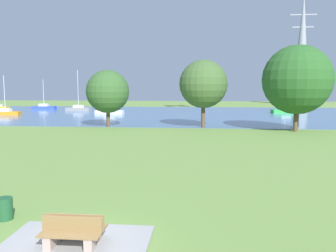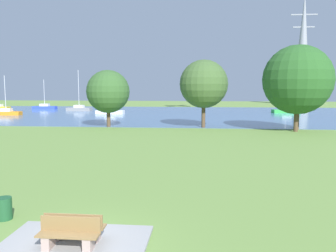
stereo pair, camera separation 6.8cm
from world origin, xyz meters
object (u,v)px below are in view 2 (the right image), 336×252
tree_west_near (298,80)px  tree_east_far (108,92)px  sailboat_white (110,111)px  electricity_pylon (303,49)px  tree_mid_shore (204,84)px  sailboat_orange (6,112)px  sailboat_green (286,110)px  litter_bin (4,209)px  tree_east_near (299,84)px  sailboat_gray (79,108)px  bench_facing_inland (69,236)px  sailboat_blue (45,107)px  bench_facing_water (75,229)px

tree_west_near → tree_east_far: bearing=173.4°
sailboat_white → electricity_pylon: 54.11m
tree_mid_shore → electricity_pylon: bearing=64.3°
sailboat_orange → sailboat_green: size_ratio=1.04×
litter_bin → tree_east_near: bearing=58.0°
sailboat_gray → tree_mid_shore: 34.68m
sailboat_gray → sailboat_white: 10.27m
bench_facing_inland → electricity_pylon: (28.67, 82.59, 13.47)m
electricity_pylon → sailboat_gray: bearing=-151.3°
tree_east_near → tree_east_far: bearing=178.1°
sailboat_blue → tree_east_far: size_ratio=0.91×
sailboat_orange → sailboat_white: sailboat_white is taller
sailboat_orange → electricity_pylon: size_ratio=0.23×
sailboat_white → sailboat_green: 30.95m
bench_facing_inland → sailboat_green: size_ratio=0.29×
sailboat_gray → tree_east_near: sailboat_gray is taller
sailboat_gray → sailboat_green: sailboat_gray is taller
tree_east_far → tree_east_near: tree_east_near is taller
tree_mid_shore → electricity_pylon: (24.71, 51.42, 8.95)m
sailboat_green → tree_east_near: size_ratio=0.86×
bench_facing_water → litter_bin: 3.65m
bench_facing_inland → sailboat_white: 50.85m
bench_facing_inland → electricity_pylon: electricity_pylon is taller
sailboat_blue → sailboat_orange: bearing=-88.5°
tree_east_near → sailboat_orange: bearing=160.4°
sailboat_white → electricity_pylon: bearing=39.2°
sailboat_gray → tree_east_near: 42.97m
bench_facing_inland → sailboat_green: 57.64m
tree_east_far → tree_east_near: (21.31, -0.71, 0.85)m
bench_facing_water → bench_facing_inland: size_ratio=1.00×
sailboat_blue → litter_bin: bearing=-66.4°
sailboat_gray → litter_bin: bearing=-73.0°
sailboat_blue → tree_mid_shore: tree_mid_shore is taller
bench_facing_water → litter_bin: size_ratio=2.25×
sailboat_blue → electricity_pylon: 62.92m
bench_facing_inland → tree_east_far: tree_east_far is taller
sailboat_white → tree_west_near: bearing=-39.5°
bench_facing_inland → tree_east_near: tree_east_near is taller
tree_east_near → tree_mid_shore: bearing=174.0°
sailboat_blue → electricity_pylon: electricity_pylon is taller
sailboat_white → tree_mid_shore: 24.62m
tree_west_near → bench_facing_inland: bearing=-115.6°
sailboat_white → tree_west_near: tree_west_near is taller
tree_west_near → bench_facing_water: bearing=-116.1°
sailboat_orange → tree_east_near: tree_east_near is taller
bench_facing_water → tree_west_near: 31.39m
sailboat_gray → sailboat_white: (7.83, -6.64, -0.01)m
tree_east_far → electricity_pylon: (35.80, 51.79, 9.83)m
sailboat_blue → tree_east_far: (21.45, -29.47, 3.66)m
tree_mid_shore → sailboat_blue: bearing=138.2°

